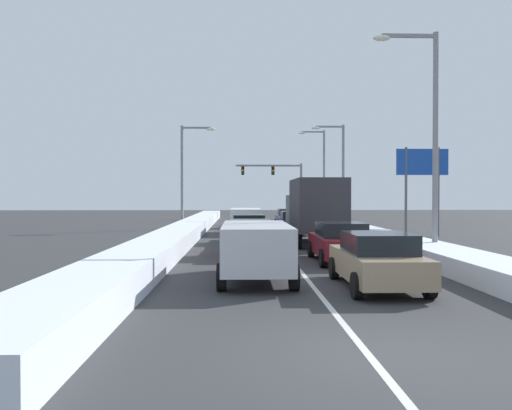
{
  "coord_description": "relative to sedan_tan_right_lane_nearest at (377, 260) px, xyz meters",
  "views": [
    {
      "loc": [
        -2.02,
        -8.17,
        2.5
      ],
      "look_at": [
        -0.55,
        39.76,
        1.69
      ],
      "focal_mm": 36.79,
      "sensor_mm": 36.0,
      "label": 1
    }
  ],
  "objects": [
    {
      "name": "sedan_tan_right_lane_nearest",
      "position": [
        0.0,
        0.0,
        0.0
      ],
      "size": [
        2.0,
        4.5,
        1.51
      ],
      "color": "#937F60",
      "rests_on": "ground"
    },
    {
      "name": "suv_silver_center_lane_nearest",
      "position": [
        -3.25,
        1.36,
        0.25
      ],
      "size": [
        2.16,
        4.9,
        1.67
      ],
      "color": "#B7BABF",
      "rests_on": "ground"
    },
    {
      "name": "sedan_gray_right_lane_fifth",
      "position": [
        0.11,
        26.95,
        0.0
      ],
      "size": [
        2.0,
        4.5,
        1.51
      ],
      "color": "slate",
      "rests_on": "ground"
    },
    {
      "name": "roadside_sign_right",
      "position": [
        7.45,
        17.72,
        3.25
      ],
      "size": [
        3.2,
        0.16,
        5.5
      ],
      "color": "#59595B",
      "rests_on": "ground"
    },
    {
      "name": "box_truck_right_lane_third",
      "position": [
        0.17,
        13.01,
        1.14
      ],
      "size": [
        2.53,
        7.2,
        3.36
      ],
      "color": "#38383D",
      "rests_on": "ground"
    },
    {
      "name": "snow_bank_left_shoulder",
      "position": [
        -7.0,
        19.5,
        -0.36
      ],
      "size": [
        1.88,
        55.87,
        0.8
      ],
      "primitive_type": "cube",
      "color": "silver",
      "rests_on": "ground"
    },
    {
      "name": "lane_stripe_between_right_lane_and_center_lane",
      "position": [
        -1.7,
        19.5,
        -0.76
      ],
      "size": [
        0.14,
        55.87,
        0.01
      ],
      "primitive_type": "cube",
      "color": "silver",
      "rests_on": "ground"
    },
    {
      "name": "sedan_navy_right_lane_fourth",
      "position": [
        -0.17,
        20.45,
        0.0
      ],
      "size": [
        2.0,
        4.5,
        1.51
      ],
      "color": "navy",
      "rests_on": "ground"
    },
    {
      "name": "sedan_black_center_lane_fifth",
      "position": [
        -3.21,
        27.43,
        0.0
      ],
      "size": [
        2.0,
        4.5,
        1.51
      ],
      "color": "black",
      "rests_on": "ground"
    },
    {
      "name": "snow_bank_right_shoulder",
      "position": [
        3.6,
        19.5,
        -0.44
      ],
      "size": [
        1.97,
        55.87,
        0.65
      ],
      "primitive_type": "cube",
      "color": "silver",
      "rests_on": "ground"
    },
    {
      "name": "suv_white_center_lane_fourth",
      "position": [
        -3.35,
        20.79,
        0.25
      ],
      "size": [
        2.16,
        4.9,
        1.67
      ],
      "color": "silver",
      "rests_on": "ground"
    },
    {
      "name": "street_lamp_right_mid",
      "position": [
        4.08,
        27.11,
        4.11
      ],
      "size": [
        2.66,
        0.36,
        8.13
      ],
      "color": "gray",
      "rests_on": "ground"
    },
    {
      "name": "street_lamp_left_mid",
      "position": [
        -7.76,
        26.09,
        3.97
      ],
      "size": [
        2.66,
        0.36,
        7.87
      ],
      "color": "gray",
      "rests_on": "ground"
    },
    {
      "name": "street_lamp_right_far",
      "position": [
        4.22,
        37.27,
        4.55
      ],
      "size": [
        2.66,
        0.36,
        8.97
      ],
      "color": "gray",
      "rests_on": "ground"
    },
    {
      "name": "ground_plane",
      "position": [
        -1.7,
        14.42,
        -0.76
      ],
      "size": [
        132.06,
        132.06,
        0.0
      ],
      "primitive_type": "plane",
      "color": "#333335"
    },
    {
      "name": "sedan_red_center_lane_second",
      "position": [
        -3.27,
        7.93,
        0.0
      ],
      "size": [
        2.0,
        4.5,
        1.51
      ],
      "color": "maroon",
      "rests_on": "ground"
    },
    {
      "name": "sedan_green_center_lane_third",
      "position": [
        -3.24,
        14.16,
        0.0
      ],
      "size": [
        2.0,
        4.5,
        1.51
      ],
      "color": "#1E5633",
      "rests_on": "ground"
    },
    {
      "name": "street_lamp_right_near",
      "position": [
        3.81,
        6.8,
        4.6
      ],
      "size": [
        2.66,
        0.36,
        9.07
      ],
      "color": "gray",
      "rests_on": "ground"
    },
    {
      "name": "traffic_light_gantry",
      "position": [
        0.87,
        44.88,
        3.73
      ],
      "size": [
        7.54,
        0.47,
        6.2
      ],
      "color": "slate",
      "rests_on": "ground"
    },
    {
      "name": "sedan_maroon_right_lane_second",
      "position": [
        0.08,
        5.65,
        0.0
      ],
      "size": [
        2.0,
        4.5,
        1.51
      ],
      "color": "maroon",
      "rests_on": "ground"
    }
  ]
}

